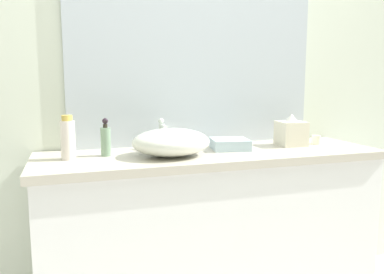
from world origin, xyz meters
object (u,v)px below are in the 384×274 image
lotion_bottle (68,139)px  sink_basin (171,142)px  tissue_box (291,132)px  candle_jar (316,140)px  folded_hand_towel (230,144)px  soap_dispenser (106,140)px

lotion_bottle → sink_basin: bearing=-7.5°
sink_basin → lotion_bottle: bearing=172.5°
tissue_box → candle_jar: 0.17m
lotion_bottle → candle_jar: size_ratio=3.88×
sink_basin → candle_jar: size_ratio=7.16×
candle_jar → sink_basin: bearing=-174.4°
sink_basin → tissue_box: bearing=6.9°
folded_hand_towel → lotion_bottle: bearing=-178.5°
soap_dispenser → tissue_box: (0.97, -0.01, -0.00)m
lotion_bottle → candle_jar: bearing=1.0°
lotion_bottle → folded_hand_towel: size_ratio=1.08×
soap_dispenser → sink_basin: bearing=-17.6°
lotion_bottle → candle_jar: lotion_bottle is taller
lotion_bottle → tissue_box: size_ratio=1.15×
sink_basin → candle_jar: sink_basin is taller
soap_dispenser → folded_hand_towel: 0.62m
tissue_box → lotion_bottle: bearing=-178.8°
soap_dispenser → tissue_box: 0.97m
candle_jar → folded_hand_towel: size_ratio=0.28×
lotion_bottle → folded_hand_towel: 0.78m
candle_jar → tissue_box: bearing=180.0°
tissue_box → candle_jar: tissue_box is taller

